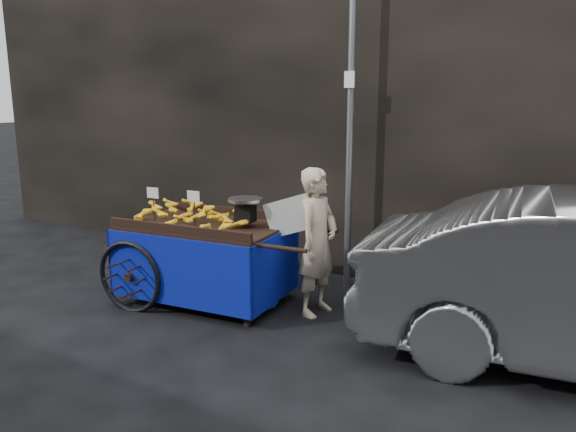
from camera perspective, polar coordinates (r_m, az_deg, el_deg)
The scene contains 6 objects.
ground at distance 5.90m, azimuth -2.28°, elevation -10.06°, with size 80.00×80.00×0.00m, color black.
building_wall at distance 7.61m, azimuth 11.44°, elevation 14.00°, with size 13.50×2.00×5.00m.
street_pole at distance 6.44m, azimuth 6.37°, elevation 10.12°, with size 0.12×0.10×4.00m.
banana_cart at distance 6.15m, azimuth -8.86°, elevation -1.55°, with size 2.45×1.36×1.28m.
vendor at distance 5.73m, azimuth 2.98°, elevation -2.64°, with size 0.75×0.58×1.53m.
plastic_bag at distance 6.02m, azimuth -2.09°, elevation -8.45°, with size 0.25×0.20×0.22m, color blue.
Camera 1 is at (3.05, -4.52, 2.24)m, focal length 35.00 mm.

